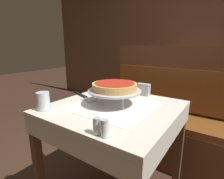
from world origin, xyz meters
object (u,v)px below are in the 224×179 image
object	(u,v)px
dining_table_front	(114,119)
condiment_caddy	(190,71)
pizza_pan_stand	(115,91)
booth_bench	(167,126)
napkin_holder	(143,89)
pizza_server	(85,97)
salt_shaker	(97,126)
dining_table_rear	(187,82)
deep_dish_pizza	(115,86)
pepper_shaker	(105,128)
water_glass_near	(43,101)

from	to	relation	value
dining_table_front	condiment_caddy	size ratio (longest dim) A/B	5.28
dining_table_front	pizza_pan_stand	world-z (taller)	pizza_pan_stand
booth_bench	condiment_caddy	xyz separation A→B (m)	(0.01, 0.81, 0.47)
pizza_pan_stand	napkin_holder	world-z (taller)	pizza_pan_stand
pizza_pan_stand	pizza_server	world-z (taller)	pizza_pan_stand
booth_bench	salt_shaker	bearing A→B (deg)	-89.30
booth_bench	pizza_pan_stand	xyz separation A→B (m)	(-0.15, -0.76, 0.52)
dining_table_rear	napkin_holder	xyz separation A→B (m)	(-0.07, -1.26, 0.15)
booth_bench	napkin_holder	world-z (taller)	booth_bench
pizza_pan_stand	napkin_holder	xyz separation A→B (m)	(0.06, 0.32, -0.04)
deep_dish_pizza	salt_shaker	bearing A→B (deg)	-67.08
pizza_pan_stand	pepper_shaker	distance (m)	0.43
pizza_server	salt_shaker	distance (m)	0.57
pizza_pan_stand	salt_shaker	xyz separation A→B (m)	(0.16, -0.38, -0.05)
dining_table_rear	pizza_server	distance (m)	1.64
booth_bench	deep_dish_pizza	bearing A→B (deg)	-100.95
pizza_pan_stand	dining_table_front	bearing A→B (deg)	-66.21
deep_dish_pizza	pepper_shaker	bearing A→B (deg)	-61.76
pepper_shaker	napkin_holder	bearing A→B (deg)	101.56
pepper_shaker	water_glass_near	bearing A→B (deg)	174.44
water_glass_near	pizza_pan_stand	bearing A→B (deg)	47.63
pizza_server	napkin_holder	distance (m)	0.46
pepper_shaker	dining_table_rear	bearing A→B (deg)	92.18
water_glass_near	napkin_holder	size ratio (longest dim) A/B	1.10
salt_shaker	dining_table_rear	bearing A→B (deg)	90.91
dining_table_rear	pepper_shaker	distance (m)	1.97
condiment_caddy	water_glass_near	bearing A→B (deg)	-103.60
booth_bench	deep_dish_pizza	xyz separation A→B (m)	(-0.15, -0.76, 0.55)
pizza_pan_stand	condiment_caddy	world-z (taller)	condiment_caddy
dining_table_front	pizza_pan_stand	bearing A→B (deg)	113.79
dining_table_front	water_glass_near	distance (m)	0.46
dining_table_rear	salt_shaker	xyz separation A→B (m)	(0.03, -1.96, 0.14)
dining_table_rear	salt_shaker	world-z (taller)	salt_shaker
deep_dish_pizza	condiment_caddy	world-z (taller)	condiment_caddy
dining_table_front	pepper_shaker	xyz separation A→B (m)	(0.19, -0.35, 0.14)
pizza_pan_stand	deep_dish_pizza	size ratio (longest dim) A/B	1.19
water_glass_near	salt_shaker	world-z (taller)	water_glass_near
booth_bench	pepper_shaker	distance (m)	1.23
booth_bench	pizza_pan_stand	distance (m)	0.93
condiment_caddy	pizza_pan_stand	bearing A→B (deg)	-95.73
dining_table_rear	condiment_caddy	distance (m)	0.15
napkin_holder	pizza_server	bearing A→B (deg)	-135.56
booth_bench	napkin_holder	distance (m)	0.65
dining_table_front	pizza_server	distance (m)	0.30
pizza_pan_stand	pizza_server	size ratio (longest dim) A/B	1.12
condiment_caddy	dining_table_rear	bearing A→B (deg)	149.94
pizza_pan_stand	salt_shaker	world-z (taller)	pizza_pan_stand
booth_bench	napkin_holder	bearing A→B (deg)	-101.08
dining_table_rear	pizza_server	bearing A→B (deg)	-104.07
pizza_pan_stand	water_glass_near	bearing A→B (deg)	-132.37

